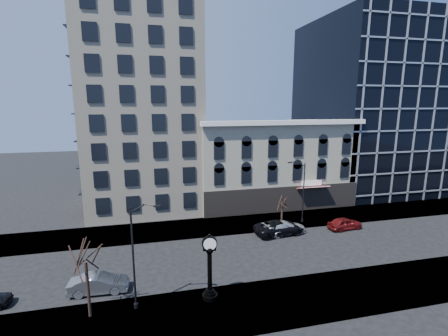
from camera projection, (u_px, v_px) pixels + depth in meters
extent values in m
plane|color=black|center=(213.00, 258.00, 31.17)|extent=(160.00, 160.00, 0.00)
cube|color=gray|center=(200.00, 227.00, 38.78)|extent=(160.00, 6.00, 0.12)
cube|color=gray|center=(236.00, 308.00, 23.52)|extent=(160.00, 6.00, 0.12)
cube|color=beige|center=(142.00, 71.00, 44.19)|extent=(15.00, 15.00, 38.00)
cube|color=gray|center=(271.00, 163.00, 47.97)|extent=(22.00, 10.00, 12.00)
cube|color=white|center=(287.00, 123.00, 41.79)|extent=(22.60, 0.80, 0.60)
cube|color=black|center=(284.00, 200.00, 43.98)|extent=(22.00, 0.30, 3.60)
cube|color=maroon|center=(313.00, 187.00, 44.05)|extent=(4.50, 1.18, 0.55)
cube|color=black|center=(371.00, 107.00, 55.71)|extent=(20.00, 20.00, 28.00)
cylinder|color=black|center=(210.00, 296.00, 24.60)|extent=(1.18, 1.18, 0.32)
cylinder|color=black|center=(210.00, 293.00, 24.55)|extent=(0.86, 0.86, 0.21)
cylinder|color=black|center=(210.00, 290.00, 24.51)|extent=(0.64, 0.64, 0.17)
cylinder|color=black|center=(210.00, 271.00, 24.19)|extent=(0.34, 0.34, 3.11)
sphere|color=black|center=(210.00, 250.00, 23.86)|extent=(0.60, 0.60, 0.60)
cube|color=black|center=(210.00, 249.00, 23.84)|extent=(0.99, 0.36, 0.27)
cylinder|color=black|center=(209.00, 243.00, 23.76)|extent=(1.15, 0.49, 1.12)
cylinder|color=white|center=(210.00, 244.00, 23.59)|extent=(0.94, 0.15, 0.94)
cylinder|color=white|center=(209.00, 242.00, 23.93)|extent=(0.94, 0.15, 0.94)
sphere|color=black|center=(209.00, 235.00, 23.63)|extent=(0.21, 0.21, 0.21)
cylinder|color=black|center=(133.00, 259.00, 22.70)|extent=(0.14, 0.14, 7.63)
cylinder|color=black|center=(136.00, 306.00, 23.41)|extent=(0.32, 0.32, 0.35)
cube|color=black|center=(154.00, 206.00, 21.73)|extent=(0.53, 0.35, 0.12)
cylinder|color=black|center=(303.00, 193.00, 39.71)|extent=(0.14, 0.14, 7.44)
cylinder|color=black|center=(302.00, 220.00, 40.41)|extent=(0.31, 0.31, 0.35)
cube|color=black|center=(292.00, 162.00, 38.72)|extent=(0.49, 0.23, 0.12)
cylinder|color=#312018|center=(88.00, 290.00, 22.14)|extent=(0.22, 0.22, 4.06)
cylinder|color=#312018|center=(282.00, 214.00, 39.19)|extent=(0.25, 0.25, 2.63)
imported|color=#595B60|center=(99.00, 283.00, 25.46)|extent=(4.59, 1.77, 1.49)
imported|color=black|center=(279.00, 228.00, 36.75)|extent=(5.92, 3.20, 1.58)
imported|color=#A5A8AD|center=(285.00, 228.00, 36.87)|extent=(5.41, 2.94, 1.49)
imported|color=maroon|center=(345.00, 223.00, 38.26)|extent=(4.30, 2.07, 1.42)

